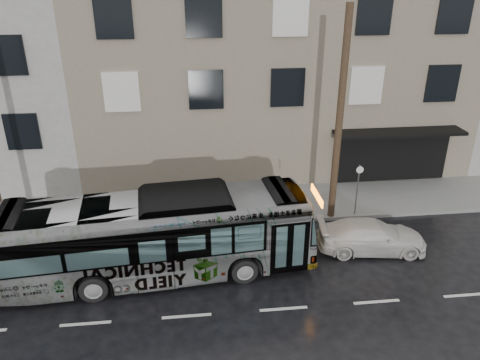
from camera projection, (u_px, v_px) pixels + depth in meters
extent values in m
plane|color=black|center=(186.00, 271.00, 17.43)|extent=(120.00, 120.00, 0.00)
cube|color=gray|center=(185.00, 208.00, 21.83)|extent=(90.00, 3.60, 0.15)
cube|color=gray|center=(267.00, 58.00, 27.12)|extent=(20.00, 12.00, 11.00)
cylinder|color=brown|center=(340.00, 119.00, 19.13)|extent=(0.30, 0.30, 9.00)
cylinder|color=slate|center=(357.00, 190.00, 20.62)|extent=(0.06, 0.06, 2.40)
imported|color=#B2B2B2|center=(156.00, 236.00, 16.66)|extent=(11.54, 3.65, 3.16)
imported|color=silver|center=(372.00, 236.00, 18.49)|extent=(4.43, 2.19, 1.24)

